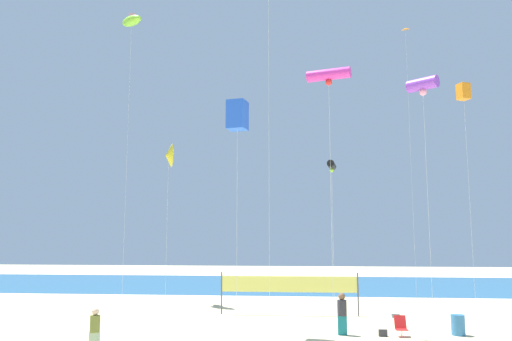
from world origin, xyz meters
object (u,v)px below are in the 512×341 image
object	(u,v)px
beachgoer_olive_shirt	(95,329)
kite_orange_diamond	(406,38)
volleyball_net	(289,286)
kite_magenta_tube	(329,75)
folding_beach_chair	(401,326)
beach_handbag	(383,333)
kite_lime_inflatable	(132,21)
kite_black_tube	(332,166)
kite_orange_box	(463,92)
kite_violet_tube	(423,85)
kite_blue_box	(237,115)
trash_barrel	(458,325)
kite_yellow_delta	(169,156)
beachgoer_charcoal_shirt	(342,312)

from	to	relation	value
beachgoer_olive_shirt	kite_orange_diamond	distance (m)	32.06
volleyball_net	kite_magenta_tube	distance (m)	12.47
volleyball_net	kite_orange_diamond	distance (m)	22.77
beachgoer_olive_shirt	kite_magenta_tube	bearing A→B (deg)	161.78
folding_beach_chair	beach_handbag	distance (m)	0.88
kite_lime_inflatable	kite_magenta_tube	world-z (taller)	kite_lime_inflatable
kite_black_tube	volleyball_net	bearing A→B (deg)	-145.96
kite_orange_diamond	kite_orange_box	size ratio (longest dim) A/B	1.46
kite_violet_tube	kite_blue_box	distance (m)	10.21
volleyball_net	kite_blue_box	size ratio (longest dim) A/B	0.71
volleyball_net	beach_handbag	distance (m)	7.44
trash_barrel	volleyball_net	size ratio (longest dim) A/B	0.12
volleyball_net	kite_lime_inflatable	bearing A→B (deg)	152.72
kite_violet_tube	kite_orange_box	bearing A→B (deg)	56.92
beach_handbag	kite_magenta_tube	xyz separation A→B (m)	(-2.23, -1.03, 11.66)
folding_beach_chair	kite_blue_box	xyz separation A→B (m)	(-7.49, 0.32, 9.92)
volleyball_net	kite_violet_tube	xyz separation A→B (m)	(7.33, -2.74, 10.85)
trash_barrel	kite_orange_box	bearing A→B (deg)	67.59
kite_yellow_delta	kite_orange_diamond	size ratio (longest dim) A/B	0.52
kite_magenta_tube	kite_orange_box	xyz separation A→B (m)	(9.30, 10.43, 2.04)
beach_handbag	kite_magenta_tube	distance (m)	11.92
beach_handbag	kite_magenta_tube	size ratio (longest dim) A/B	0.03
beachgoer_charcoal_shirt	kite_yellow_delta	xyz separation A→B (m)	(-11.26, 10.79, 9.20)
beach_handbag	kite_magenta_tube	bearing A→B (deg)	-155.25
kite_magenta_tube	kite_blue_box	xyz separation A→B (m)	(-4.44, 1.47, -1.43)
kite_blue_box	folding_beach_chair	bearing A→B (deg)	-2.42
beach_handbag	kite_orange_box	size ratio (longest dim) A/B	0.03
trash_barrel	kite_magenta_tube	size ratio (longest dim) A/B	0.08
beachgoer_charcoal_shirt	beachgoer_olive_shirt	distance (m)	10.75
trash_barrel	kite_blue_box	world-z (taller)	kite_blue_box
trash_barrel	kite_magenta_tube	xyz separation A→B (m)	(-5.67, -1.61, 11.36)
beachgoer_olive_shirt	kite_yellow_delta	xyz separation A→B (m)	(-1.51, 15.30, 9.30)
kite_yellow_delta	kite_orange_box	size ratio (longest dim) A/B	0.77
volleyball_net	kite_yellow_delta	bearing A→B (deg)	149.43
beach_handbag	kite_yellow_delta	xyz separation A→B (m)	(-13.04, 10.96, 10.05)
kite_lime_inflatable	kite_blue_box	bearing A→B (deg)	-49.80
kite_orange_box	kite_black_tube	bearing A→B (deg)	-168.70
beachgoer_olive_shirt	kite_violet_tube	world-z (taller)	kite_violet_tube
kite_black_tube	kite_magenta_tube	xyz separation A→B (m)	(-0.55, -8.68, 2.98)
kite_orange_box	kite_lime_inflatable	bearing A→B (deg)	173.44
beachgoer_olive_shirt	kite_orange_box	bearing A→B (deg)	178.64
beachgoer_olive_shirt	beach_handbag	world-z (taller)	beachgoer_olive_shirt
kite_orange_diamond	kite_orange_box	bearing A→B (deg)	-69.36
kite_violet_tube	kite_orange_diamond	distance (m)	14.64
beachgoer_olive_shirt	kite_lime_inflatable	size ratio (longest dim) A/B	0.08
folding_beach_chair	beach_handbag	world-z (taller)	folding_beach_chair
trash_barrel	volleyball_net	xyz separation A→B (m)	(-7.80, 5.25, 1.18)
volleyball_net	kite_violet_tube	world-z (taller)	kite_violet_tube
kite_magenta_tube	kite_orange_box	world-z (taller)	kite_orange_box
trash_barrel	kite_yellow_delta	world-z (taller)	kite_yellow_delta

